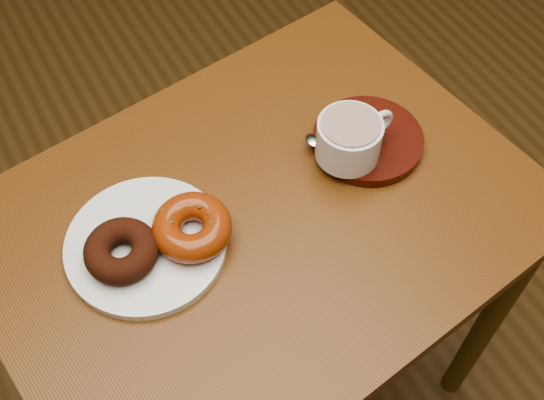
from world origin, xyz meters
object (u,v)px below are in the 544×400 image
donut_plate (146,245)px  coffee_cup (350,138)px  saucer (368,140)px  cafe_table (261,254)px

donut_plate → coffee_cup: bearing=-1.4°
saucer → coffee_cup: bearing=-166.0°
cafe_table → donut_plate: 0.21m
saucer → coffee_cup: 0.06m
coffee_cup → saucer: bearing=11.4°
cafe_table → saucer: bearing=1.0°
cafe_table → donut_plate: size_ratio=3.80×
cafe_table → saucer: saucer is taller
donut_plate → saucer: (0.37, 0.00, 0.00)m
saucer → coffee_cup: (-0.04, -0.01, 0.04)m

